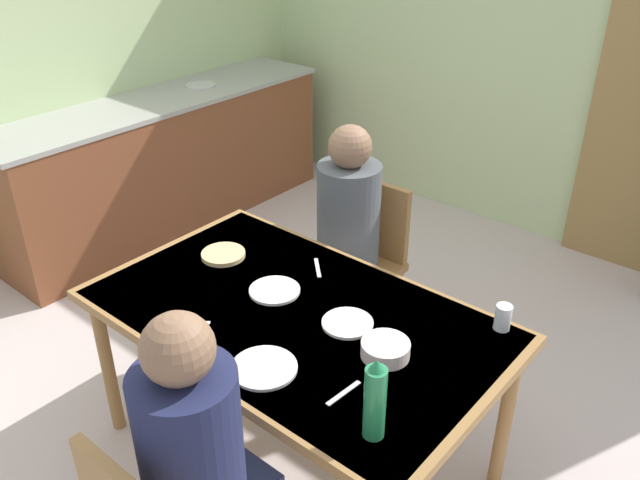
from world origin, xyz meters
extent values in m
plane|color=beige|center=(0.00, 0.00, 0.00)|extent=(6.24, 6.24, 0.00)
cube|color=#B3CA95|center=(0.00, 2.40, 1.30)|extent=(4.29, 0.10, 2.61)
cube|color=#B4CD92|center=(-2.04, 0.60, 1.30)|extent=(0.10, 3.60, 2.61)
cube|color=brown|center=(-1.71, 0.87, 0.43)|extent=(0.60, 2.40, 0.87)
cube|color=#9E9E99|center=(-1.71, 0.87, 0.89)|extent=(0.61, 2.45, 0.03)
cylinder|color=#B7B7BC|center=(-1.71, 1.23, 0.91)|extent=(0.21, 0.21, 0.01)
cube|color=olive|center=(0.42, -0.18, 0.72)|extent=(1.58, 0.95, 0.04)
cube|color=beige|center=(0.42, -0.18, 0.73)|extent=(1.52, 0.91, 0.00)
cylinder|color=olive|center=(-0.30, -0.58, 0.35)|extent=(0.06, 0.06, 0.70)
cylinder|color=olive|center=(-0.30, 0.23, 0.35)|extent=(0.06, 0.06, 0.70)
cylinder|color=olive|center=(1.15, 0.23, 0.35)|extent=(0.06, 0.06, 0.70)
cube|color=olive|center=(0.13, 0.58, 0.45)|extent=(0.40, 0.40, 0.04)
cube|color=olive|center=(0.13, 0.76, 0.66)|extent=(0.38, 0.04, 0.42)
cylinder|color=olive|center=(0.30, 0.41, 0.21)|extent=(0.04, 0.04, 0.41)
cylinder|color=olive|center=(-0.04, 0.41, 0.21)|extent=(0.04, 0.04, 0.41)
cylinder|color=olive|center=(0.30, 0.75, 0.21)|extent=(0.04, 0.04, 0.41)
cylinder|color=olive|center=(-0.04, 0.75, 0.21)|extent=(0.04, 0.04, 0.41)
cylinder|color=#1E2347|center=(0.66, -0.88, 0.77)|extent=(0.30, 0.30, 0.52)
sphere|color=#846047|center=(0.66, -0.88, 1.12)|extent=(0.20, 0.20, 0.20)
cube|color=#454E4F|center=(0.13, 0.42, 0.51)|extent=(0.30, 0.22, 0.12)
cylinder|color=#4C5156|center=(0.13, 0.53, 0.77)|extent=(0.30, 0.30, 0.52)
sphere|color=#846047|center=(0.13, 0.53, 1.12)|extent=(0.20, 0.20, 0.20)
cylinder|color=#247E4A|center=(1.01, -0.49, 0.86)|extent=(0.07, 0.07, 0.24)
cone|color=#1F7B48|center=(1.01, -0.49, 1.00)|extent=(0.05, 0.05, 0.04)
cylinder|color=silver|center=(0.83, -0.17, 0.76)|extent=(0.17, 0.17, 0.05)
cylinder|color=white|center=(0.62, -0.11, 0.74)|extent=(0.19, 0.19, 0.01)
cylinder|color=white|center=(0.27, -0.13, 0.74)|extent=(0.20, 0.20, 0.01)
cylinder|color=white|center=(0.56, -0.49, 0.74)|extent=(0.23, 0.23, 0.01)
cylinder|color=silver|center=(1.07, 0.23, 0.79)|extent=(0.06, 0.06, 0.10)
cylinder|color=#DBB77A|center=(-0.09, -0.07, 0.75)|extent=(0.19, 0.19, 0.02)
cube|color=silver|center=(0.84, -0.41, 0.74)|extent=(0.03, 0.15, 0.00)
cube|color=silver|center=(0.17, -0.47, 0.74)|extent=(0.13, 0.10, 0.00)
cube|color=silver|center=(0.29, 0.12, 0.74)|extent=(0.12, 0.12, 0.00)
camera|label=1|loc=(1.79, -1.66, 2.18)|focal=36.67mm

